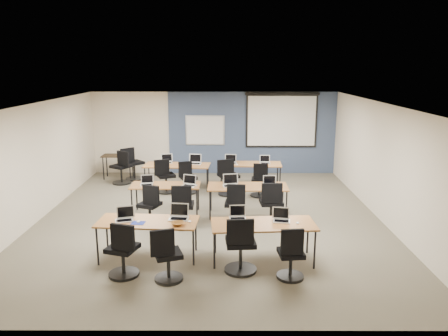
{
  "coord_description": "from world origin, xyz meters",
  "views": [
    {
      "loc": [
        0.36,
        -9.8,
        3.54
      ],
      "look_at": [
        0.33,
        0.4,
        1.13
      ],
      "focal_mm": 35.0,
      "sensor_mm": 36.0,
      "label": 1
    }
  ],
  "objects_px": {
    "training_table_back_right": "(250,165)",
    "task_chair_3": "(291,258)",
    "task_chair_10": "(228,180)",
    "projector_screen": "(282,117)",
    "laptop_0": "(125,217)",
    "task_chair_1": "(167,259)",
    "whiteboard": "(205,130)",
    "task_chair_4": "(150,208)",
    "laptop_5": "(189,183)",
    "task_chair_2": "(240,249)",
    "laptop_3": "(281,218)",
    "laptop_2": "(238,215)",
    "utility_table": "(118,158)",
    "task_chair_11": "(260,183)",
    "training_table_back_left": "(177,166)",
    "laptop_11": "(265,161)",
    "training_table_front_right": "(263,226)",
    "task_chair_0": "(123,254)",
    "laptop_7": "(270,183)",
    "spare_chair_b": "(122,170)",
    "laptop_8": "(167,161)",
    "laptop_9": "(195,161)",
    "task_chair_8": "(165,179)",
    "laptop_6": "(231,183)",
    "task_chair_9": "(188,180)",
    "training_table_mid_left": "(166,187)",
    "task_chair_7": "(271,207)",
    "training_table_front_left": "(148,223)",
    "laptop_4": "(147,182)",
    "laptop_10": "(231,161)",
    "task_chair_5": "(183,210)",
    "spare_chair_a": "(133,166)",
    "task_chair_6": "(235,207)"
  },
  "relations": [
    {
      "from": "task_chair_10",
      "to": "projector_screen",
      "type": "bearing_deg",
      "value": 35.24
    },
    {
      "from": "task_chair_2",
      "to": "laptop_3",
      "type": "distance_m",
      "value": 1.05
    },
    {
      "from": "task_chair_2",
      "to": "task_chair_10",
      "type": "bearing_deg",
      "value": 88.23
    },
    {
      "from": "training_table_back_left",
      "to": "laptop_11",
      "type": "distance_m",
      "value": 2.58
    },
    {
      "from": "spare_chair_b",
      "to": "training_table_back_left",
      "type": "bearing_deg",
      "value": 15.85
    },
    {
      "from": "laptop_2",
      "to": "laptop_6",
      "type": "xyz_separation_m",
      "value": [
        -0.11,
        2.28,
        0.01
      ]
    },
    {
      "from": "training_table_front_left",
      "to": "laptop_11",
      "type": "bearing_deg",
      "value": 65.7
    },
    {
      "from": "whiteboard",
      "to": "task_chair_7",
      "type": "height_order",
      "value": "whiteboard"
    },
    {
      "from": "training_table_back_right",
      "to": "laptop_7",
      "type": "distance_m",
      "value": 2.43
    },
    {
      "from": "laptop_2",
      "to": "task_chair_11",
      "type": "bearing_deg",
      "value": 75.9
    },
    {
      "from": "training_table_back_left",
      "to": "training_table_front_right",
      "type": "bearing_deg",
      "value": -62.47
    },
    {
      "from": "task_chair_4",
      "to": "utility_table",
      "type": "relative_size",
      "value": 1.02
    },
    {
      "from": "training_table_front_left",
      "to": "laptop_3",
      "type": "bearing_deg",
      "value": 4.01
    },
    {
      "from": "laptop_0",
      "to": "laptop_3",
      "type": "height_order",
      "value": "laptop_0"
    },
    {
      "from": "task_chair_0",
      "to": "laptop_9",
      "type": "bearing_deg",
      "value": 99.05
    },
    {
      "from": "task_chair_4",
      "to": "laptop_5",
      "type": "height_order",
      "value": "laptop_5"
    },
    {
      "from": "projector_screen",
      "to": "laptop_10",
      "type": "height_order",
      "value": "projector_screen"
    },
    {
      "from": "training_table_front_right",
      "to": "utility_table",
      "type": "distance_m",
      "value": 7.34
    },
    {
      "from": "laptop_7",
      "to": "task_chair_10",
      "type": "relative_size",
      "value": 0.29
    },
    {
      "from": "training_table_front_right",
      "to": "task_chair_10",
      "type": "distance_m",
      "value": 4.23
    },
    {
      "from": "laptop_5",
      "to": "laptop_0",
      "type": "bearing_deg",
      "value": -93.31
    },
    {
      "from": "laptop_2",
      "to": "task_chair_11",
      "type": "xyz_separation_m",
      "value": [
        0.71,
        3.77,
        -0.39
      ]
    },
    {
      "from": "task_chair_9",
      "to": "utility_table",
      "type": "height_order",
      "value": "task_chair_9"
    },
    {
      "from": "laptop_2",
      "to": "utility_table",
      "type": "relative_size",
      "value": 0.32
    },
    {
      "from": "training_table_mid_left",
      "to": "task_chair_9",
      "type": "relative_size",
      "value": 1.74
    },
    {
      "from": "laptop_5",
      "to": "laptop_8",
      "type": "relative_size",
      "value": 0.98
    },
    {
      "from": "spare_chair_b",
      "to": "task_chair_3",
      "type": "bearing_deg",
      "value": -21.48
    },
    {
      "from": "laptop_0",
      "to": "laptop_6",
      "type": "bearing_deg",
      "value": 33.57
    },
    {
      "from": "training_table_back_left",
      "to": "training_table_back_right",
      "type": "bearing_deg",
      "value": 8.23
    },
    {
      "from": "laptop_10",
      "to": "task_chair_5",
      "type": "bearing_deg",
      "value": -101.78
    },
    {
      "from": "training_table_back_left",
      "to": "task_chair_4",
      "type": "height_order",
      "value": "task_chair_4"
    },
    {
      "from": "laptop_6",
      "to": "task_chair_10",
      "type": "height_order",
      "value": "task_chair_10"
    },
    {
      "from": "task_chair_2",
      "to": "task_chair_8",
      "type": "relative_size",
      "value": 1.04
    },
    {
      "from": "training_table_back_right",
      "to": "task_chair_3",
      "type": "bearing_deg",
      "value": -84.03
    },
    {
      "from": "task_chair_0",
      "to": "laptop_7",
      "type": "xyz_separation_m",
      "value": [
        2.8,
        3.2,
        0.37
      ]
    },
    {
      "from": "whiteboard",
      "to": "laptop_0",
      "type": "distance_m",
      "value": 6.7
    },
    {
      "from": "training_table_front_right",
      "to": "laptop_5",
      "type": "distance_m",
      "value": 2.99
    },
    {
      "from": "training_table_front_right",
      "to": "laptop_2",
      "type": "xyz_separation_m",
      "value": [
        -0.46,
        0.26,
        0.1
      ]
    },
    {
      "from": "laptop_8",
      "to": "task_chair_8",
      "type": "relative_size",
      "value": 0.33
    },
    {
      "from": "laptop_9",
      "to": "task_chair_10",
      "type": "relative_size",
      "value": 0.34
    },
    {
      "from": "task_chair_8",
      "to": "spare_chair_a",
      "type": "distance_m",
      "value": 1.89
    },
    {
      "from": "laptop_0",
      "to": "laptop_4",
      "type": "relative_size",
      "value": 1.08
    },
    {
      "from": "laptop_0",
      "to": "task_chair_1",
      "type": "height_order",
      "value": "laptop_0"
    },
    {
      "from": "training_table_mid_left",
      "to": "laptop_11",
      "type": "height_order",
      "value": "laptop_11"
    },
    {
      "from": "training_table_mid_left",
      "to": "task_chair_6",
      "type": "bearing_deg",
      "value": -24.02
    },
    {
      "from": "task_chair_5",
      "to": "task_chair_10",
      "type": "xyz_separation_m",
      "value": [
        1.01,
        2.51,
        0.02
      ]
    },
    {
      "from": "laptop_3",
      "to": "laptop_9",
      "type": "height_order",
      "value": "laptop_9"
    },
    {
      "from": "laptop_8",
      "to": "task_chair_7",
      "type": "bearing_deg",
      "value": -65.98
    },
    {
      "from": "task_chair_8",
      "to": "laptop_11",
      "type": "height_order",
      "value": "task_chair_8"
    },
    {
      "from": "laptop_2",
      "to": "task_chair_11",
      "type": "height_order",
      "value": "task_chair_11"
    }
  ]
}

